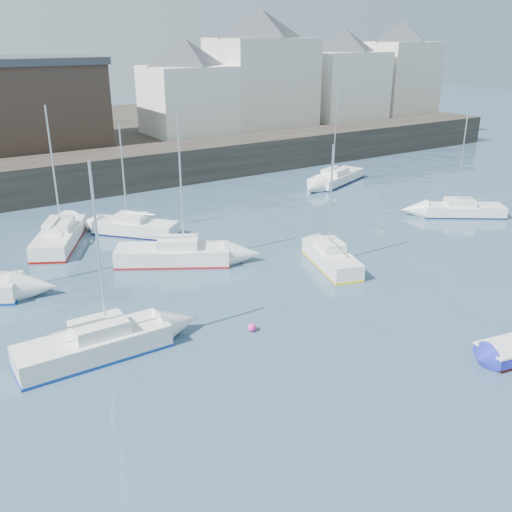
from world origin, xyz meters
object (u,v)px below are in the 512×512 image
sailboat_b (174,254)px  sailboat_f (135,227)px  sailboat_h (59,236)px  sailboat_g (336,178)px  sailboat_d (463,210)px  buoy_far (168,254)px  sailboat_c (331,257)px  buoy_near (252,331)px  buoy_mid (338,277)px  sailboat_a (95,345)px

sailboat_b → sailboat_f: (0.01, 5.89, -0.04)m
sailboat_h → sailboat_g: bearing=6.4°
sailboat_d → buoy_far: bearing=168.2°
buoy_far → sailboat_c: bearing=-44.0°
sailboat_f → sailboat_g: (19.97, 3.50, -0.03)m
buoy_near → buoy_mid: (7.10, 2.56, 0.00)m
sailboat_c → sailboat_a: bearing=-170.7°
sailboat_a → sailboat_c: (14.24, 2.34, -0.04)m
sailboat_d → buoy_mid: sailboat_d is taller
sailboat_g → buoy_near: (-20.53, -18.55, -0.47)m
sailboat_f → sailboat_h: size_ratio=0.85×
sailboat_h → sailboat_c: bearing=-45.0°
sailboat_g → sailboat_d: bearing=-83.8°
buoy_far → sailboat_b: bearing=-101.6°
sailboat_b → sailboat_h: sailboat_h is taller
sailboat_a → sailboat_f: bearing=62.4°
sailboat_a → buoy_mid: sailboat_a is taller
sailboat_c → sailboat_d: bearing=9.2°
sailboat_g → sailboat_h: (-24.59, -2.76, 0.07)m
sailboat_b → buoy_far: (0.30, 1.48, -0.54)m
sailboat_b → sailboat_f: size_ratio=1.16×
sailboat_b → buoy_mid: 9.31m
sailboat_f → sailboat_g: size_ratio=0.85×
sailboat_g → buoy_mid: size_ratio=20.81×
sailboat_g → buoy_mid: bearing=-130.0°
buoy_far → buoy_mid: bearing=-52.2°
sailboat_b → sailboat_c: bearing=-35.8°
buoy_far → sailboat_a: bearing=-129.0°
sailboat_f → buoy_far: (0.29, -4.42, -0.50)m
sailboat_a → buoy_far: (7.32, 9.03, -0.56)m
buoy_mid → sailboat_g: bearing=50.0°
sailboat_b → buoy_far: bearing=78.4°
sailboat_d → buoy_near: sailboat_d is taller
buoy_far → sailboat_h: bearing=133.6°
sailboat_a → buoy_near: 6.69m
sailboat_d → sailboat_f: bearing=157.5°
sailboat_c → sailboat_d: 14.27m
sailboat_b → sailboat_d: 21.51m
sailboat_f → sailboat_g: sailboat_g is taller
sailboat_c → sailboat_g: sailboat_g is taller
sailboat_d → sailboat_f: (-21.30, 8.83, 0.06)m
sailboat_a → buoy_mid: size_ratio=19.75×
buoy_mid → buoy_far: bearing=127.8°
sailboat_a → sailboat_h: sailboat_h is taller
sailboat_b → sailboat_a: bearing=-132.9°
sailboat_d → buoy_mid: 15.21m
sailboat_a → buoy_far: sailboat_a is taller
sailboat_b → sailboat_f: sailboat_b is taller
sailboat_a → sailboat_f: sailboat_a is taller
sailboat_c → buoy_mid: bearing=-116.0°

